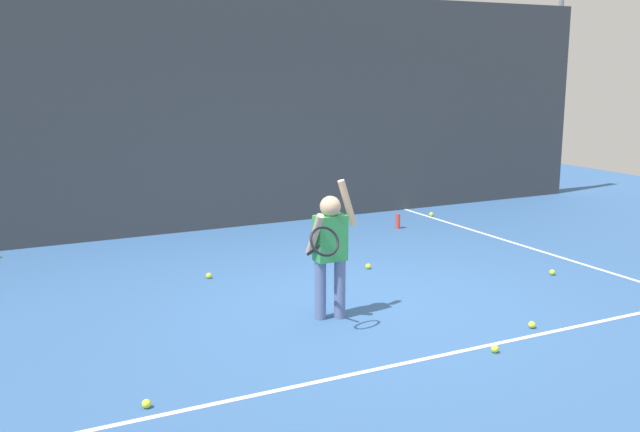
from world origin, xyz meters
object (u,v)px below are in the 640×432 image
at_px(water_bottle, 398,221).
at_px(tennis_ball_0, 209,276).
at_px(tennis_ball_4, 532,325).
at_px(tennis_ball_7, 431,214).
at_px(tennis_ball_5, 368,266).
at_px(tennis_ball_6, 495,349).
at_px(tennis_ball_2, 552,272).
at_px(tennis_ball_1, 146,404).
at_px(tennis_player, 330,246).

distance_m(water_bottle, tennis_ball_0, 3.62).
relative_size(tennis_ball_4, tennis_ball_7, 1.00).
height_order(tennis_ball_4, tennis_ball_5, same).
xyz_separation_m(tennis_ball_5, tennis_ball_6, (-0.38, -2.76, 0.00)).
relative_size(tennis_ball_2, tennis_ball_6, 1.00).
bearing_deg(tennis_ball_5, tennis_ball_6, -97.75).
distance_m(tennis_ball_0, tennis_ball_1, 3.27).
distance_m(tennis_ball_2, tennis_ball_7, 3.56).
bearing_deg(water_bottle, tennis_ball_2, -85.27).
bearing_deg(tennis_player, tennis_ball_6, -58.61).
distance_m(tennis_ball_5, tennis_ball_6, 2.79).
height_order(tennis_ball_6, tennis_ball_7, same).
distance_m(tennis_ball_0, tennis_ball_6, 3.56).
xyz_separation_m(tennis_player, tennis_ball_6, (0.86, -1.39, -0.69)).
relative_size(tennis_ball_1, tennis_ball_4, 1.00).
xyz_separation_m(water_bottle, tennis_ball_7, (0.99, 0.53, -0.08)).
distance_m(tennis_ball_1, tennis_ball_6, 2.92).
bearing_deg(water_bottle, tennis_ball_0, -159.52).
bearing_deg(tennis_ball_2, tennis_ball_1, -166.15).
distance_m(tennis_ball_0, tennis_ball_2, 4.01).
height_order(tennis_ball_4, tennis_ball_6, same).
xyz_separation_m(tennis_ball_1, tennis_ball_7, (5.82, 4.73, 0.00)).
height_order(tennis_player, tennis_ball_4, tennis_player).
relative_size(tennis_ball_6, tennis_ball_7, 1.00).
bearing_deg(tennis_player, water_bottle, 47.80).
height_order(tennis_ball_1, tennis_ball_4, same).
relative_size(tennis_ball_2, tennis_ball_7, 1.00).
relative_size(tennis_ball_4, tennis_ball_6, 1.00).
bearing_deg(tennis_ball_6, tennis_ball_5, 82.25).
bearing_deg(tennis_ball_1, tennis_ball_4, 0.04).
relative_size(tennis_ball_0, tennis_ball_7, 1.00).
height_order(tennis_ball_2, tennis_ball_7, same).
height_order(tennis_player, tennis_ball_1, tennis_player).
relative_size(tennis_player, tennis_ball_4, 20.46).
bearing_deg(tennis_ball_0, tennis_player, -71.88).
bearing_deg(tennis_ball_4, tennis_player, 145.46).
distance_m(water_bottle, tennis_ball_4, 4.37).
bearing_deg(tennis_ball_2, tennis_ball_5, 146.16).
xyz_separation_m(tennis_player, tennis_ball_0, (-0.61, 1.85, -0.69)).
height_order(tennis_player, tennis_ball_6, tennis_player).
height_order(tennis_player, water_bottle, tennis_player).
xyz_separation_m(tennis_ball_2, tennis_ball_7, (0.75, 3.48, 0.00)).
xyz_separation_m(tennis_ball_1, tennis_ball_5, (3.28, 2.45, 0.00)).
distance_m(tennis_ball_1, tennis_ball_5, 4.10).
bearing_deg(tennis_player, tennis_ball_7, 43.60).
relative_size(water_bottle, tennis_ball_7, 3.33).
height_order(tennis_ball_1, tennis_ball_6, same).
distance_m(tennis_player, water_bottle, 4.23).
relative_size(tennis_ball_1, tennis_ball_7, 1.00).
relative_size(tennis_ball_1, tennis_ball_6, 1.00).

